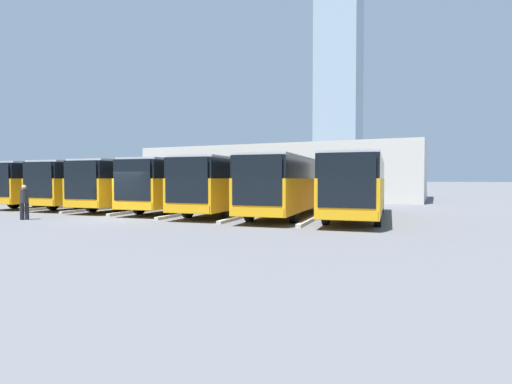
{
  "coord_description": "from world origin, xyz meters",
  "views": [
    {
      "loc": [
        -15.38,
        16.29,
        2.12
      ],
      "look_at": [
        -5.33,
        -5.93,
        1.32
      ],
      "focal_mm": 28.0,
      "sensor_mm": 36.0,
      "label": 1
    }
  ],
  "objects_px": {
    "bus_5": "(103,183)",
    "pedestrian": "(24,201)",
    "bus_0": "(358,184)",
    "bus_4": "(141,183)",
    "bus_1": "(289,184)",
    "bus_3": "(186,183)",
    "bus_2": "(232,183)",
    "bus_6": "(66,182)"
  },
  "relations": [
    {
      "from": "bus_4",
      "to": "pedestrian",
      "type": "bearing_deg",
      "value": 82.9
    },
    {
      "from": "bus_4",
      "to": "pedestrian",
      "type": "height_order",
      "value": "bus_4"
    },
    {
      "from": "bus_4",
      "to": "bus_6",
      "type": "bearing_deg",
      "value": -6.4
    },
    {
      "from": "bus_3",
      "to": "bus_5",
      "type": "height_order",
      "value": "same"
    },
    {
      "from": "bus_3",
      "to": "pedestrian",
      "type": "xyz_separation_m",
      "value": [
        4.05,
        8.71,
        -0.87
      ]
    },
    {
      "from": "bus_0",
      "to": "bus_1",
      "type": "distance_m",
      "value": 3.84
    },
    {
      "from": "bus_1",
      "to": "bus_6",
      "type": "xyz_separation_m",
      "value": [
        19.2,
        -0.99,
        0.0
      ]
    },
    {
      "from": "bus_3",
      "to": "bus_5",
      "type": "relative_size",
      "value": 1.0
    },
    {
      "from": "bus_2",
      "to": "bus_6",
      "type": "bearing_deg",
      "value": -8.38
    },
    {
      "from": "bus_3",
      "to": "bus_6",
      "type": "xyz_separation_m",
      "value": [
        11.52,
        -0.13,
        0.0
      ]
    },
    {
      "from": "bus_1",
      "to": "bus_5",
      "type": "xyz_separation_m",
      "value": [
        15.36,
        -1.09,
        0.0
      ]
    },
    {
      "from": "bus_4",
      "to": "pedestrian",
      "type": "xyz_separation_m",
      "value": [
        0.21,
        8.75,
        -0.87
      ]
    },
    {
      "from": "bus_0",
      "to": "bus_1",
      "type": "relative_size",
      "value": 1.0
    },
    {
      "from": "bus_3",
      "to": "bus_6",
      "type": "relative_size",
      "value": 1.0
    },
    {
      "from": "bus_2",
      "to": "pedestrian",
      "type": "relative_size",
      "value": 6.72
    },
    {
      "from": "bus_0",
      "to": "bus_5",
      "type": "relative_size",
      "value": 1.0
    },
    {
      "from": "bus_2",
      "to": "bus_3",
      "type": "bearing_deg",
      "value": -14.23
    },
    {
      "from": "bus_5",
      "to": "bus_6",
      "type": "distance_m",
      "value": 3.84
    },
    {
      "from": "bus_0",
      "to": "bus_3",
      "type": "distance_m",
      "value": 11.54
    },
    {
      "from": "bus_0",
      "to": "bus_2",
      "type": "bearing_deg",
      "value": -6.59
    },
    {
      "from": "bus_3",
      "to": "bus_4",
      "type": "relative_size",
      "value": 1.0
    },
    {
      "from": "bus_1",
      "to": "pedestrian",
      "type": "xyz_separation_m",
      "value": [
        11.72,
        7.85,
        -0.87
      ]
    },
    {
      "from": "bus_2",
      "to": "bus_5",
      "type": "bearing_deg",
      "value": -9.75
    },
    {
      "from": "bus_5",
      "to": "pedestrian",
      "type": "distance_m",
      "value": 9.69
    },
    {
      "from": "bus_0",
      "to": "pedestrian",
      "type": "height_order",
      "value": "bus_0"
    },
    {
      "from": "bus_5",
      "to": "pedestrian",
      "type": "height_order",
      "value": "bus_5"
    },
    {
      "from": "bus_3",
      "to": "bus_6",
      "type": "bearing_deg",
      "value": -6.41
    },
    {
      "from": "bus_5",
      "to": "pedestrian",
      "type": "bearing_deg",
      "value": 106.37
    },
    {
      "from": "bus_1",
      "to": "bus_4",
      "type": "xyz_separation_m",
      "value": [
        11.52,
        -0.91,
        0.0
      ]
    },
    {
      "from": "bus_2",
      "to": "bus_6",
      "type": "distance_m",
      "value": 15.37
    },
    {
      "from": "bus_4",
      "to": "bus_6",
      "type": "height_order",
      "value": "same"
    },
    {
      "from": "bus_1",
      "to": "pedestrian",
      "type": "height_order",
      "value": "bus_1"
    },
    {
      "from": "bus_5",
      "to": "pedestrian",
      "type": "xyz_separation_m",
      "value": [
        -3.63,
        8.94,
        -0.87
      ]
    },
    {
      "from": "bus_3",
      "to": "bus_4",
      "type": "xyz_separation_m",
      "value": [
        3.84,
        -0.05,
        0.0
      ]
    },
    {
      "from": "bus_2",
      "to": "bus_5",
      "type": "xyz_separation_m",
      "value": [
        11.52,
        -0.8,
        0.0
      ]
    },
    {
      "from": "bus_1",
      "to": "bus_3",
      "type": "xyz_separation_m",
      "value": [
        7.68,
        -0.86,
        0.0
      ]
    },
    {
      "from": "bus_0",
      "to": "bus_4",
      "type": "distance_m",
      "value": 15.38
    },
    {
      "from": "bus_0",
      "to": "bus_5",
      "type": "height_order",
      "value": "same"
    },
    {
      "from": "bus_0",
      "to": "bus_4",
      "type": "height_order",
      "value": "same"
    },
    {
      "from": "bus_2",
      "to": "bus_0",
      "type": "bearing_deg",
      "value": 173.41
    },
    {
      "from": "bus_1",
      "to": "bus_2",
      "type": "height_order",
      "value": "same"
    },
    {
      "from": "bus_1",
      "to": "bus_3",
      "type": "distance_m",
      "value": 7.73
    }
  ]
}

